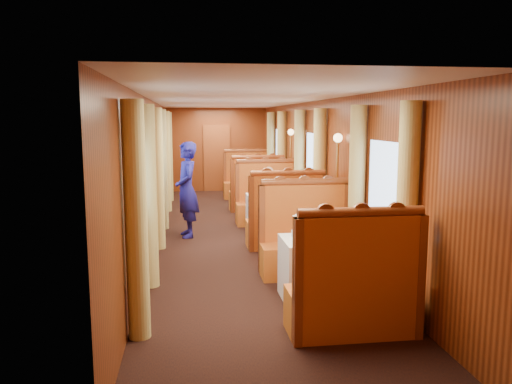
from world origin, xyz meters
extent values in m
cube|color=brown|center=(0.00, 5.97, 1.00)|extent=(0.80, 0.04, 2.00)
cube|color=white|center=(0.75, -3.50, 0.38)|extent=(1.05, 0.72, 0.75)
cube|color=#A73212|center=(0.75, -4.45, 0.23)|extent=(1.30, 0.55, 0.45)
cube|color=#A73212|center=(0.75, -4.67, 0.85)|extent=(1.30, 0.12, 0.80)
cylinder|color=brown|center=(0.75, -4.67, 1.29)|extent=(1.23, 0.10, 0.10)
cube|color=#A73212|center=(0.75, -2.55, 0.23)|extent=(1.30, 0.55, 0.45)
cube|color=#A73212|center=(0.75, -2.33, 0.85)|extent=(1.30, 0.12, 0.80)
cylinder|color=brown|center=(0.75, -2.33, 1.29)|extent=(1.23, 0.10, 0.10)
cube|color=white|center=(0.75, 0.00, 0.38)|extent=(1.05, 0.72, 0.75)
cube|color=#A73212|center=(0.75, -0.95, 0.23)|extent=(1.30, 0.55, 0.45)
cube|color=#A73212|center=(0.75, -1.17, 0.85)|extent=(1.30, 0.12, 0.80)
cylinder|color=brown|center=(0.75, -1.17, 1.29)|extent=(1.23, 0.10, 0.10)
cube|color=#A73212|center=(0.75, 0.95, 0.23)|extent=(1.30, 0.55, 0.45)
cube|color=#A73212|center=(0.75, 1.17, 0.85)|extent=(1.30, 0.12, 0.80)
cylinder|color=brown|center=(0.75, 1.17, 1.29)|extent=(1.23, 0.10, 0.10)
cube|color=white|center=(0.75, 3.50, 0.38)|extent=(1.05, 0.72, 0.75)
cube|color=#A73212|center=(0.75, 2.55, 0.23)|extent=(1.30, 0.55, 0.45)
cube|color=#A73212|center=(0.75, 2.33, 0.85)|extent=(1.30, 0.12, 0.80)
cylinder|color=brown|center=(0.75, 2.33, 1.29)|extent=(1.23, 0.10, 0.10)
cube|color=#A73212|center=(0.75, 4.45, 0.23)|extent=(1.30, 0.55, 0.45)
cube|color=#A73212|center=(0.75, 4.67, 0.85)|extent=(1.30, 0.12, 0.80)
cylinder|color=brown|center=(0.75, 4.67, 1.29)|extent=(1.23, 0.10, 0.10)
cube|color=silver|center=(0.67, -3.51, 0.76)|extent=(0.40, 0.35, 0.01)
cylinder|color=white|center=(1.04, -3.61, 0.76)|extent=(0.24, 0.24, 0.01)
cylinder|color=white|center=(0.39, -3.35, 0.79)|extent=(0.08, 0.08, 0.08)
cylinder|color=white|center=(0.39, -3.35, 0.92)|extent=(0.05, 0.05, 0.18)
cylinder|color=white|center=(0.43, -3.29, 0.79)|extent=(0.08, 0.08, 0.08)
cylinder|color=white|center=(0.43, -3.29, 0.92)|extent=(0.05, 0.05, 0.18)
cylinder|color=silver|center=(0.74, -0.02, 0.82)|extent=(0.06, 0.06, 0.14)
cylinder|color=silver|center=(0.73, 3.53, 0.82)|extent=(0.06, 0.06, 0.14)
cylinder|color=#D1BF6B|center=(-1.38, -4.28, 1.18)|extent=(0.22, 0.22, 2.35)
cylinder|color=#D1BF6B|center=(-1.38, -2.72, 1.18)|extent=(0.22, 0.22, 2.35)
cylinder|color=#D1BF6B|center=(1.38, -4.28, 1.18)|extent=(0.22, 0.22, 2.35)
cylinder|color=#D1BF6B|center=(1.38, -2.72, 1.18)|extent=(0.22, 0.22, 2.35)
cylinder|color=#D1BF6B|center=(-1.38, -0.78, 1.18)|extent=(0.22, 0.22, 2.35)
cylinder|color=#D1BF6B|center=(-1.38, 0.78, 1.18)|extent=(0.22, 0.22, 2.35)
cylinder|color=#D1BF6B|center=(1.38, -0.78, 1.18)|extent=(0.22, 0.22, 2.35)
cylinder|color=#D1BF6B|center=(1.38, 0.78, 1.18)|extent=(0.22, 0.22, 2.35)
cylinder|color=#D1BF6B|center=(-1.38, 2.72, 1.18)|extent=(0.22, 0.22, 2.35)
cylinder|color=#D1BF6B|center=(-1.38, 4.28, 1.18)|extent=(0.22, 0.22, 2.35)
cylinder|color=#D1BF6B|center=(1.38, 2.72, 1.18)|extent=(0.22, 0.22, 2.35)
cylinder|color=#D1BF6B|center=(1.38, 4.28, 1.18)|extent=(0.22, 0.22, 2.35)
cylinder|color=#BF8C3F|center=(-1.40, -1.75, 0.93)|extent=(0.04, 0.04, 1.85)
sphere|color=#FFD18C|center=(-1.40, -1.75, 1.88)|extent=(0.14, 0.14, 0.14)
cylinder|color=#BF8C3F|center=(1.40, -1.75, 0.93)|extent=(0.04, 0.04, 1.85)
sphere|color=#FFD18C|center=(1.40, -1.75, 1.88)|extent=(0.14, 0.14, 0.14)
cylinder|color=#BF8C3F|center=(-1.40, 1.75, 0.93)|extent=(0.04, 0.04, 1.85)
sphere|color=#FFD18C|center=(-1.40, 1.75, 1.88)|extent=(0.14, 0.14, 0.14)
cylinder|color=#BF8C3F|center=(1.40, 1.75, 0.93)|extent=(0.04, 0.04, 1.85)
sphere|color=#FFD18C|center=(1.40, 1.75, 1.88)|extent=(0.14, 0.14, 0.14)
imported|color=navy|center=(-0.90, 0.03, 0.88)|extent=(0.53, 0.70, 1.76)
cube|color=beige|center=(0.75, 0.78, 0.75)|extent=(0.40, 0.24, 0.55)
sphere|color=tan|center=(0.75, 0.78, 1.11)|extent=(0.20, 0.20, 0.20)
cube|color=beige|center=(0.75, 0.61, 0.52)|extent=(0.36, 0.30, 0.14)
camera|label=1|loc=(-0.87, -9.13, 2.16)|focal=35.00mm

